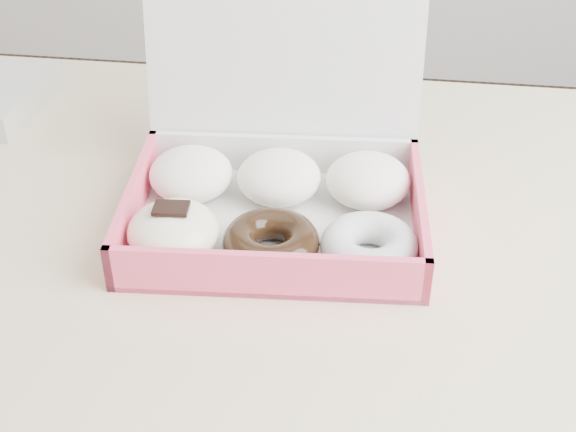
# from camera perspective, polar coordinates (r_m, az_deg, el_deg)

# --- Properties ---
(table) EXTENTS (1.20, 0.80, 0.75)m
(table) POSITION_cam_1_polar(r_m,az_deg,el_deg) (1.02, -10.06, -3.21)
(table) COLOR #D1BC8A
(table) RESTS_ON ground
(donut_box) EXTENTS (0.35, 0.31, 0.24)m
(donut_box) POSITION_cam_1_polar(r_m,az_deg,el_deg) (0.92, -1.04, 1.75)
(donut_box) COLOR silver
(donut_box) RESTS_ON table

